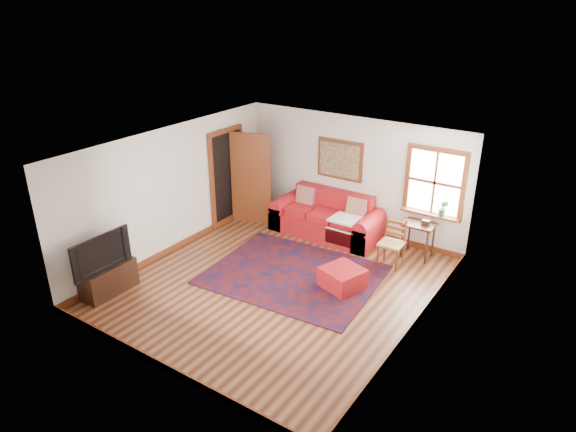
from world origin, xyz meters
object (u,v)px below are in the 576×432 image
Objects in this scene: media_cabinet at (108,279)px; red_ottoman at (343,278)px; red_leather_sofa at (327,221)px; side_table at (419,229)px; ladder_back_chair at (393,241)px.

red_ottoman is at bearing 35.99° from media_cabinet.
red_ottoman is at bearing -53.09° from red_leather_sofa.
media_cabinet is (-3.27, -2.38, 0.08)m from red_ottoman.
media_cabinet reaches higher than red_ottoman.
side_table reaches higher than red_ottoman.
red_leather_sofa is 2.20m from red_ottoman.
side_table is (0.66, 1.82, 0.40)m from red_ottoman.
red_leather_sofa reaches higher than red_ottoman.
red_ottoman is 0.90× the size of side_table.
ladder_back_chair is (-0.29, -0.57, -0.09)m from side_table.
red_ottoman is 0.67× the size of media_cabinet.
side_table is at bearing 46.89° from media_cabinet.
red_ottoman is 1.35m from ladder_back_chair.
red_leather_sofa is 2.00m from side_table.
red_leather_sofa reaches higher than side_table.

